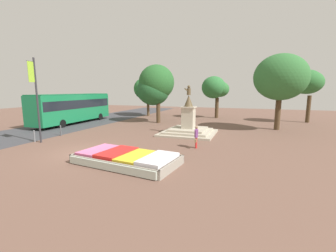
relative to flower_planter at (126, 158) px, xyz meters
The scene contains 13 objects.
ground_plane 3.86m from the flower_planter, 165.51° to the left, with size 84.34×84.34×0.00m, color brown.
flower_planter is the anchor object (origin of this frame).
statue_monument 9.67m from the flower_planter, 83.70° to the left, with size 4.92×4.92×4.54m.
banner_pole 9.81m from the flower_planter, 166.29° to the left, with size 0.14×0.72×6.50m.
city_bus 18.38m from the flower_planter, 140.87° to the left, with size 2.88×11.75×3.63m.
pedestrian_with_handbag 5.57m from the flower_planter, 58.03° to the left, with size 0.25×0.73×1.59m.
kerb_bollard_mid_b 9.84m from the flower_planter, 167.22° to the left, with size 0.13×0.13×0.95m.
kerb_bollard_north 10.72m from the flower_planter, 153.24° to the left, with size 0.13×0.13×0.96m.
park_tree_far_left 23.36m from the flower_planter, 86.05° to the left, with size 3.93×3.60×6.11m.
park_tree_behind_statue 25.80m from the flower_planter, 59.27° to the left, with size 3.79×3.90×6.62m.
park_tree_far_right 17.90m from the flower_planter, 58.41° to the left, with size 5.11×5.08×7.62m.
park_tree_street_side 24.42m from the flower_planter, 111.90° to the left, with size 5.27×5.43×6.19m.
park_tree_mid_canopy 17.24m from the flower_planter, 107.37° to the left, with size 4.64×4.65×7.27m.
Camera 1 is at (10.07, -11.61, 4.08)m, focal length 24.00 mm.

